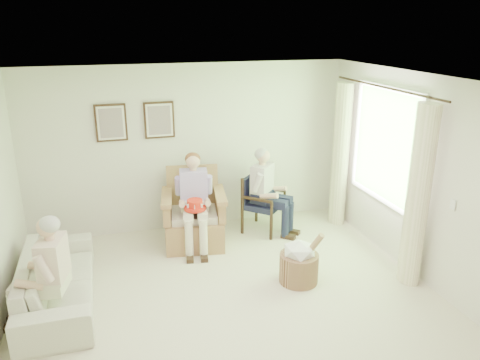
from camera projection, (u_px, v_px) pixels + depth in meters
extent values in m
plane|color=beige|center=(240.00, 321.00, 5.23)|extent=(5.50, 5.50, 0.00)
cube|color=silver|center=(190.00, 148.00, 7.30)|extent=(5.00, 0.04, 2.60)
cube|color=silver|center=(444.00, 190.00, 5.49)|extent=(0.04, 5.50, 2.60)
cube|color=white|center=(240.00, 87.00, 4.39)|extent=(5.00, 5.50, 0.02)
cube|color=#2D6B23|center=(385.00, 145.00, 6.49)|extent=(0.02, 1.40, 1.50)
cube|color=white|center=(391.00, 89.00, 6.23)|extent=(0.04, 1.52, 0.06)
cube|color=white|center=(379.00, 198.00, 6.74)|extent=(0.04, 1.52, 0.06)
cylinder|color=#382114|center=(385.00, 87.00, 6.20)|extent=(0.03, 2.50, 0.03)
cylinder|color=#FCEAC5|center=(418.00, 197.00, 5.69)|extent=(0.34, 0.34, 2.30)
cylinder|color=#FCEAC5|center=(340.00, 155.00, 7.47)|extent=(0.34, 0.34, 2.30)
cube|color=#382114|center=(111.00, 123.00, 6.81)|extent=(0.45, 0.03, 0.55)
cube|color=silver|center=(111.00, 123.00, 6.79)|extent=(0.39, 0.01, 0.49)
cube|color=tan|center=(111.00, 123.00, 6.78)|extent=(0.33, 0.01, 0.43)
cube|color=#382114|center=(159.00, 120.00, 7.00)|extent=(0.45, 0.03, 0.55)
cube|color=silver|center=(159.00, 120.00, 6.98)|extent=(0.39, 0.01, 0.49)
cube|color=tan|center=(159.00, 120.00, 6.97)|extent=(0.33, 0.01, 0.43)
cube|color=#AD7F52|center=(195.00, 230.00, 6.99)|extent=(0.84, 0.82, 0.44)
cube|color=beige|center=(194.00, 214.00, 6.87)|extent=(0.65, 0.63, 0.10)
cube|color=#AD7F52|center=(189.00, 186.00, 7.12)|extent=(0.77, 0.24, 0.66)
cube|color=#AD7F52|center=(167.00, 209.00, 6.76)|extent=(0.10, 0.75, 0.31)
cube|color=#AD7F52|center=(219.00, 203.00, 6.97)|extent=(0.10, 0.75, 0.31)
cylinder|color=black|center=(253.00, 227.00, 7.16)|extent=(0.05, 0.05, 0.39)
cylinder|color=black|center=(285.00, 223.00, 7.31)|extent=(0.05, 0.05, 0.39)
cylinder|color=black|center=(243.00, 215.00, 7.61)|extent=(0.05, 0.05, 0.39)
cylinder|color=black|center=(274.00, 211.00, 7.75)|extent=(0.05, 0.05, 0.39)
cube|color=#181A35|center=(264.00, 205.00, 7.38)|extent=(0.51, 0.49, 0.09)
cube|color=#181A35|center=(259.00, 186.00, 7.52)|extent=(0.48, 0.06, 0.44)
imported|color=beige|center=(57.00, 280.00, 5.50)|extent=(2.02, 0.79, 0.59)
cube|color=beige|center=(194.00, 204.00, 6.82)|extent=(0.40, 0.26, 0.16)
cube|color=#B79EDF|center=(193.00, 185.00, 6.75)|extent=(0.39, 0.24, 0.46)
sphere|color=#DDAD8E|center=(192.00, 161.00, 6.62)|extent=(0.21, 0.21, 0.21)
ellipsoid|color=brown|center=(192.00, 159.00, 6.64)|extent=(0.22, 0.22, 0.18)
cube|color=beige|center=(190.00, 213.00, 6.61)|extent=(0.14, 0.44, 0.13)
cube|color=beige|center=(204.00, 212.00, 6.66)|extent=(0.14, 0.44, 0.13)
cylinder|color=beige|center=(194.00, 238.00, 6.52)|extent=(0.12, 0.12, 0.55)
cylinder|color=beige|center=(208.00, 237.00, 6.58)|extent=(0.12, 0.12, 0.55)
cube|color=#191C38|center=(264.00, 196.00, 7.33)|extent=(0.40, 0.26, 0.16)
cube|color=silver|center=(264.00, 178.00, 7.26)|extent=(0.39, 0.24, 0.46)
sphere|color=#DDAD8E|center=(264.00, 156.00, 7.13)|extent=(0.21, 0.21, 0.21)
ellipsoid|color=#B7B2AD|center=(264.00, 154.00, 7.15)|extent=(0.22, 0.22, 0.18)
cube|color=#191C38|center=(262.00, 204.00, 7.12)|extent=(0.14, 0.44, 0.13)
cube|color=#191C38|center=(275.00, 203.00, 7.18)|extent=(0.14, 0.44, 0.13)
cylinder|color=#191C38|center=(266.00, 225.00, 7.03)|extent=(0.12, 0.12, 0.49)
cylinder|color=#191C38|center=(279.00, 224.00, 7.08)|extent=(0.12, 0.12, 0.49)
cube|color=beige|center=(52.00, 281.00, 5.05)|extent=(0.42, 0.26, 0.16)
cube|color=beige|center=(49.00, 257.00, 4.98)|extent=(0.41, 0.24, 0.46)
sphere|color=#DDAD8E|center=(44.00, 226.00, 4.85)|extent=(0.21, 0.21, 0.21)
ellipsoid|color=#B7B2AD|center=(44.00, 223.00, 4.87)|extent=(0.22, 0.22, 0.18)
cube|color=beige|center=(41.00, 298.00, 4.84)|extent=(0.14, 0.44, 0.13)
cube|color=beige|center=(61.00, 294.00, 4.90)|extent=(0.14, 0.44, 0.13)
cylinder|color=beige|center=(42.00, 328.00, 4.73)|extent=(0.12, 0.12, 0.42)
cylinder|color=beige|center=(63.00, 324.00, 4.79)|extent=(0.12, 0.12, 0.42)
cylinder|color=red|center=(195.00, 208.00, 6.54)|extent=(0.31, 0.31, 0.04)
cylinder|color=red|center=(195.00, 204.00, 6.52)|extent=(0.22, 0.22, 0.12)
cube|color=white|center=(203.00, 203.00, 6.55)|extent=(0.04, 0.01, 0.05)
cube|color=white|center=(199.00, 201.00, 6.62)|extent=(0.03, 0.04, 0.05)
cube|color=white|center=(192.00, 201.00, 6.62)|extent=(0.02, 0.05, 0.05)
cube|color=white|center=(187.00, 203.00, 6.54)|extent=(0.04, 0.03, 0.05)
cube|color=white|center=(188.00, 206.00, 6.45)|extent=(0.04, 0.03, 0.05)
cube|color=white|center=(195.00, 207.00, 6.42)|extent=(0.02, 0.05, 0.05)
cube|color=white|center=(201.00, 206.00, 6.46)|extent=(0.03, 0.04, 0.05)
cylinder|color=tan|center=(299.00, 268.00, 5.97)|extent=(0.64, 0.64, 0.39)
ellipsoid|color=white|center=(300.00, 250.00, 5.89)|extent=(0.44, 0.44, 0.27)
cylinder|color=#A57F56|center=(309.00, 251.00, 5.87)|extent=(0.19, 0.35, 0.58)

